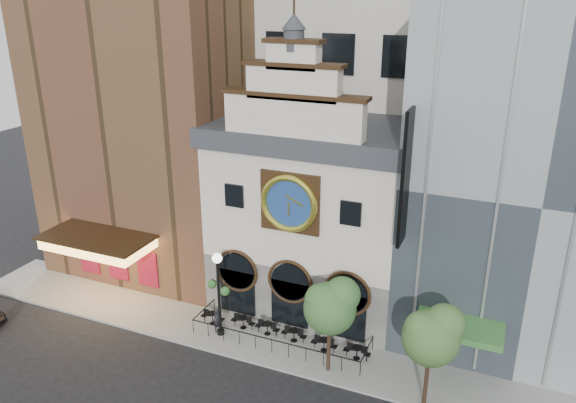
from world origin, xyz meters
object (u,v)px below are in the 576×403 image
at_px(bistro_1, 243,322).
at_px(tree_left, 331,304).
at_px(bistro_2, 267,328).
at_px(bistro_5, 357,352).
at_px(bistro_4, 324,344).
at_px(tree_right, 432,334).
at_px(bistro_0, 213,317).
at_px(bistro_3, 294,334).
at_px(pedestrian, 218,321).
at_px(lamppost, 218,285).

xyz_separation_m(bistro_1, tree_left, (6.26, -1.77, 3.70)).
bearing_deg(bistro_2, bistro_5, -2.11).
bearing_deg(bistro_4, bistro_2, 176.54).
bearing_deg(bistro_5, tree_right, -26.91).
height_order(bistro_0, tree_right, tree_right).
relative_size(bistro_3, tree_left, 0.28).
bearing_deg(tree_left, bistro_2, 159.23).
bearing_deg(tree_right, pedestrian, 173.64).
distance_m(bistro_0, bistro_4, 7.41).
height_order(bistro_0, pedestrian, pedestrian).
bearing_deg(pedestrian, bistro_4, -43.45).
bearing_deg(tree_left, bistro_4, 119.08).
bearing_deg(lamppost, bistro_2, 43.51).
relative_size(bistro_5, lamppost, 0.29).
bearing_deg(bistro_2, tree_left, -20.77).
distance_m(bistro_2, lamppost, 4.08).
height_order(bistro_3, lamppost, lamppost).
xyz_separation_m(bistro_5, pedestrian, (-8.64, -0.73, 0.30)).
xyz_separation_m(bistro_3, pedestrian, (-4.68, -0.92, 0.30)).
relative_size(bistro_2, bistro_4, 1.00).
relative_size(bistro_1, lamppost, 0.29).
height_order(bistro_1, bistro_5, same).
relative_size(bistro_2, tree_right, 0.28).
bearing_deg(bistro_2, bistro_4, -3.46).
xyz_separation_m(bistro_1, lamppost, (-0.97, -1.12, 2.92)).
xyz_separation_m(pedestrian, tree_right, (12.91, -1.44, 3.39)).
height_order(bistro_1, tree_left, tree_left).
bearing_deg(bistro_1, tree_right, -11.62).
bearing_deg(bistro_4, tree_left, -60.92).
distance_m(pedestrian, lamppost, 2.64).
distance_m(bistro_1, bistro_5, 7.40).
bearing_deg(bistro_0, bistro_5, 0.49).
bearing_deg(bistro_2, bistro_1, 179.26).
distance_m(bistro_0, bistro_2, 3.67).
relative_size(bistro_4, lamppost, 0.29).
bearing_deg(bistro_0, lamppost, -38.25).
xyz_separation_m(bistro_4, lamppost, (-6.39, -0.87, 2.92)).
bearing_deg(bistro_1, bistro_0, -171.05).
bearing_deg(tree_left, lamppost, 174.87).
xyz_separation_m(bistro_3, bistro_4, (1.99, -0.21, 0.00)).
bearing_deg(tree_right, bistro_5, 153.09).
relative_size(bistro_1, tree_left, 0.28).
bearing_deg(pedestrian, lamppost, -79.24).
relative_size(bistro_4, tree_left, 0.28).
distance_m(bistro_1, bistro_3, 3.43).
bearing_deg(lamppost, pedestrian, 171.27).
relative_size(bistro_3, bistro_5, 1.00).
distance_m(bistro_3, bistro_5, 3.97).
xyz_separation_m(bistro_0, bistro_5, (9.39, 0.08, 0.00)).
bearing_deg(tree_left, bistro_5, 53.57).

